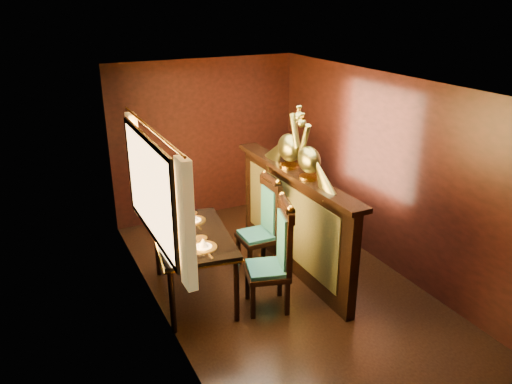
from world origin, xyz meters
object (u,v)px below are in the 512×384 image
chair_right (265,220)px  peacock_right (290,136)px  dining_table (192,240)px  chair_left (278,252)px  peacock_left (309,148)px

chair_right → peacock_right: 1.15m
dining_table → chair_left: size_ratio=1.12×
chair_right → peacock_left: peacock_left is taller
chair_right → peacock_left: (0.29, -0.53, 1.07)m
dining_table → chair_right: chair_right is taller
chair_left → peacock_left: size_ratio=1.79×
peacock_right → chair_left: bearing=-125.9°
dining_table → chair_right: bearing=22.3°
dining_table → peacock_right: peacock_right is taller
peacock_left → peacock_right: bearing=90.0°
peacock_left → chair_right: bearing=118.9°
chair_left → peacock_left: 1.24m
dining_table → peacock_left: 1.72m
chair_right → peacock_right: peacock_right is taller
chair_right → peacock_right: (0.29, -0.07, 1.11)m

